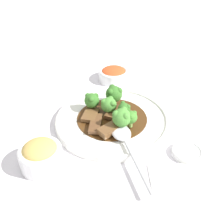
% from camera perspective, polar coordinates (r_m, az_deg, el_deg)
% --- Properties ---
extents(ground_plane, '(4.00, 4.00, 0.00)m').
position_cam_1_polar(ground_plane, '(0.69, 0.00, -2.29)').
color(ground_plane, silver).
extents(main_plate, '(0.30, 0.30, 0.02)m').
position_cam_1_polar(main_plate, '(0.69, 0.00, -1.63)').
color(main_plate, white).
rests_on(main_plate, ground_plane).
extents(beef_strip_0, '(0.04, 0.05, 0.01)m').
position_cam_1_polar(beef_strip_0, '(0.68, -4.73, -0.66)').
color(beef_strip_0, brown).
rests_on(beef_strip_0, main_plate).
extents(beef_strip_1, '(0.07, 0.05, 0.01)m').
position_cam_1_polar(beef_strip_1, '(0.70, 1.72, 0.56)').
color(beef_strip_1, '#56331E').
rests_on(beef_strip_1, main_plate).
extents(beef_strip_2, '(0.05, 0.05, 0.01)m').
position_cam_1_polar(beef_strip_2, '(0.67, 0.70, -0.84)').
color(beef_strip_2, brown).
rests_on(beef_strip_2, main_plate).
extents(beef_strip_3, '(0.06, 0.06, 0.02)m').
position_cam_1_polar(beef_strip_3, '(0.63, -0.60, -3.87)').
color(beef_strip_3, brown).
rests_on(beef_strip_3, main_plate).
extents(beef_strip_4, '(0.04, 0.08, 0.01)m').
position_cam_1_polar(beef_strip_4, '(0.65, -3.59, -2.51)').
color(beef_strip_4, brown).
rests_on(beef_strip_4, main_plate).
extents(broccoli_floret_0, '(0.05, 0.05, 0.05)m').
position_cam_1_polar(broccoli_floret_0, '(0.72, 0.43, 4.02)').
color(broccoli_floret_0, '#8EB756').
rests_on(broccoli_floret_0, main_plate).
extents(broccoli_floret_1, '(0.04, 0.04, 0.05)m').
position_cam_1_polar(broccoli_floret_1, '(0.70, -4.42, 2.55)').
color(broccoli_floret_1, '#8EB756').
rests_on(broccoli_floret_1, main_plate).
extents(broccoli_floret_2, '(0.04, 0.04, 0.04)m').
position_cam_1_polar(broccoli_floret_2, '(0.68, -0.70, 1.61)').
color(broccoli_floret_2, '#7FA84C').
rests_on(broccoli_floret_2, main_plate).
extents(broccoli_floret_3, '(0.03, 0.03, 0.04)m').
position_cam_1_polar(broccoli_floret_3, '(0.66, 2.69, 0.85)').
color(broccoli_floret_3, '#8EB756').
rests_on(broccoli_floret_3, main_plate).
extents(broccoli_floret_4, '(0.03, 0.03, 0.04)m').
position_cam_1_polar(broccoli_floret_4, '(0.63, 4.11, -1.12)').
color(broccoli_floret_4, '#7FA84C').
rests_on(broccoli_floret_4, main_plate).
extents(broccoli_floret_5, '(0.05, 0.05, 0.06)m').
position_cam_1_polar(broccoli_floret_5, '(0.62, 2.12, -1.16)').
color(broccoli_floret_5, '#7FA84C').
rests_on(broccoli_floret_5, main_plate).
extents(serving_spoon, '(0.12, 0.20, 0.01)m').
position_cam_1_polar(serving_spoon, '(0.61, 2.43, -5.37)').
color(serving_spoon, silver).
rests_on(serving_spoon, main_plate).
extents(side_bowl_kimchi, '(0.10, 0.10, 0.04)m').
position_cam_1_polar(side_bowl_kimchi, '(0.88, 0.35, 8.27)').
color(side_bowl_kimchi, white).
rests_on(side_bowl_kimchi, ground_plane).
extents(side_bowl_appetizer, '(0.09, 0.09, 0.06)m').
position_cam_1_polar(side_bowl_appetizer, '(0.58, -15.26, -9.00)').
color(side_bowl_appetizer, white).
rests_on(side_bowl_appetizer, ground_plane).
extents(sauce_dish, '(0.07, 0.07, 0.01)m').
position_cam_1_polar(sauce_dish, '(0.62, 16.04, -8.42)').
color(sauce_dish, white).
rests_on(sauce_dish, ground_plane).
extents(paper_napkin, '(0.15, 0.11, 0.01)m').
position_cam_1_polar(paper_napkin, '(0.57, 15.09, -13.75)').
color(paper_napkin, silver).
rests_on(paper_napkin, ground_plane).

